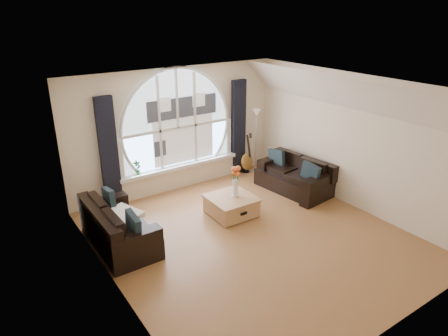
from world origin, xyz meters
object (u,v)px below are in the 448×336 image
sofa_left (119,224)px  coffee_chest (231,205)px  sofa_right (294,174)px  potted_plant (137,168)px  floor_lamp (256,141)px  vase_flowers (235,178)px  guitar (247,153)px

sofa_left → coffee_chest: 2.24m
sofa_right → potted_plant: (-3.03, 1.59, 0.31)m
floor_lamp → potted_plant: bearing=175.2°
coffee_chest → floor_lamp: 2.39m
vase_flowers → coffee_chest: bearing=177.2°
coffee_chest → potted_plant: 2.18m
potted_plant → vase_flowers: bearing=-53.0°
guitar → vase_flowers: bearing=-139.6°
vase_flowers → floor_lamp: (1.69, 1.49, 0.03)m
sofa_left → guitar: guitar is taller
sofa_right → floor_lamp: (-0.03, 1.34, 0.40)m
sofa_left → vase_flowers: size_ratio=2.45×
sofa_left → guitar: size_ratio=1.61×
floor_lamp → sofa_right: bearing=-88.7°
floor_lamp → guitar: floor_lamp is taller
floor_lamp → potted_plant: size_ratio=5.04×
guitar → potted_plant: 2.79m
sofa_right → guitar: (-0.24, 1.40, 0.13)m
sofa_left → coffee_chest: size_ratio=1.98×
potted_plant → sofa_left: bearing=-123.3°
floor_lamp → potted_plant: (-2.99, 0.25, -0.09)m
coffee_chest → guitar: (1.56, 1.54, 0.32)m
sofa_right → guitar: size_ratio=1.57×
guitar → potted_plant: size_ratio=3.34×
coffee_chest → potted_plant: potted_plant is taller
potted_plant → guitar: bearing=-3.9°
sofa_left → floor_lamp: size_ratio=1.07×
floor_lamp → guitar: 0.35m
sofa_right → potted_plant: potted_plant is taller
sofa_right → vase_flowers: size_ratio=2.38×
coffee_chest → sofa_right: bearing=5.7°
sofa_left → guitar: bearing=18.9°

